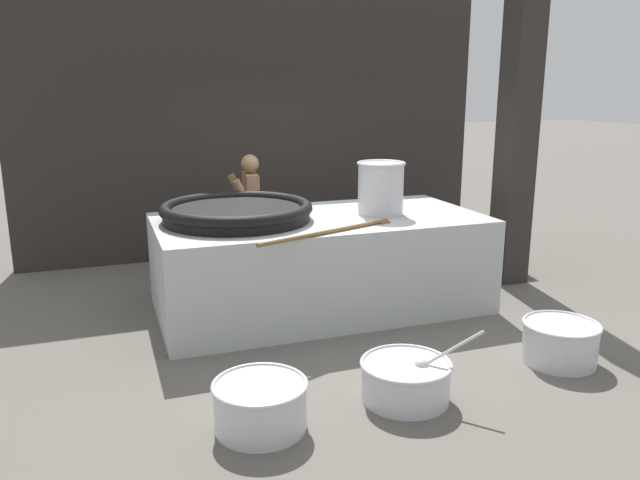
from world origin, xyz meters
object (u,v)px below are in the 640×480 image
at_px(stock_pot, 381,187).
at_px(prep_bowl_meat, 560,340).
at_px(cook, 251,213).
at_px(giant_wok_near, 237,211).
at_px(prep_bowl_extra, 260,403).
at_px(prep_bowl_vegetables, 406,378).

xyz_separation_m(stock_pot, prep_bowl_meat, (0.83, -1.92, -1.09)).
xyz_separation_m(stock_pot, cook, (-1.11, 1.28, -0.45)).
bearing_deg(prep_bowl_meat, giant_wok_near, 137.76).
bearing_deg(stock_pot, cook, 130.93).
height_order(cook, prep_bowl_extra, cook).
bearing_deg(cook, prep_bowl_meat, 126.52).
height_order(prep_bowl_meat, prep_bowl_extra, prep_bowl_meat).
bearing_deg(prep_bowl_vegetables, cook, 96.43).
bearing_deg(prep_bowl_meat, prep_bowl_extra, -176.26).
relative_size(prep_bowl_vegetables, prep_bowl_meat, 1.30).
distance_m(giant_wok_near, stock_pot, 1.54).
relative_size(giant_wok_near, prep_bowl_extra, 2.29).
distance_m(cook, prep_bowl_vegetables, 3.44).
distance_m(stock_pot, prep_bowl_vegetables, 2.46).
relative_size(stock_pot, prep_bowl_vegetables, 0.66).
bearing_deg(prep_bowl_extra, stock_pot, 48.20).
relative_size(giant_wok_near, prep_bowl_meat, 2.36).
height_order(giant_wok_near, prep_bowl_meat, giant_wok_near).
bearing_deg(prep_bowl_vegetables, giant_wok_near, 108.90).
relative_size(prep_bowl_meat, prep_bowl_extra, 0.97).
height_order(cook, prep_bowl_vegetables, cook).
height_order(giant_wok_near, stock_pot, stock_pot).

